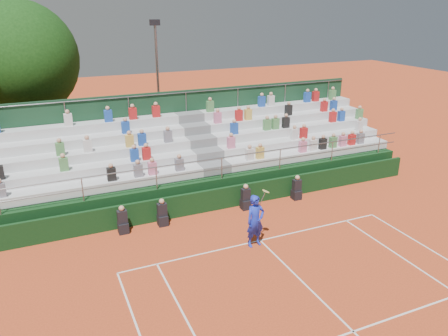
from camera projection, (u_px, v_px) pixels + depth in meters
name	position (u px, v px, depth m)	size (l,w,h in m)	color
ground	(260.00, 241.00, 16.87)	(90.00, 90.00, 0.00)	#C84821
courtside_wall	(227.00, 197.00, 19.44)	(20.00, 0.15, 1.00)	black
line_officials	(211.00, 205.00, 18.71)	(8.49, 0.40, 1.19)	black
grandstand	(201.00, 163.00, 22.03)	(20.00, 5.20, 4.40)	black
tennis_player	(255.00, 221.00, 16.21)	(0.92, 0.56, 2.22)	#1B30CB
tree_east	(19.00, 60.00, 22.99)	(6.14, 6.14, 8.93)	#342313
floodlight_mast	(157.00, 74.00, 27.20)	(0.60, 0.25, 7.74)	gray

